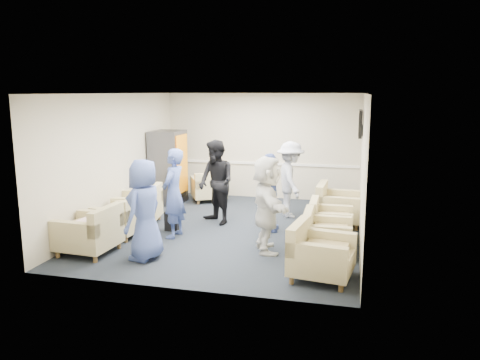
% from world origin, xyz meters
% --- Properties ---
extents(floor, '(6.00, 6.00, 0.00)m').
position_xyz_m(floor, '(0.00, 0.00, 0.00)').
color(floor, black).
rests_on(floor, ground).
extents(ceiling, '(6.00, 6.00, 0.00)m').
position_xyz_m(ceiling, '(0.00, 0.00, 2.70)').
color(ceiling, silver).
rests_on(ceiling, back_wall).
extents(back_wall, '(5.00, 0.02, 2.70)m').
position_xyz_m(back_wall, '(0.00, 3.00, 1.35)').
color(back_wall, beige).
rests_on(back_wall, floor).
extents(front_wall, '(5.00, 0.02, 2.70)m').
position_xyz_m(front_wall, '(0.00, -3.00, 1.35)').
color(front_wall, beige).
rests_on(front_wall, floor).
extents(left_wall, '(0.02, 6.00, 2.70)m').
position_xyz_m(left_wall, '(-2.50, 0.00, 1.35)').
color(left_wall, beige).
rests_on(left_wall, floor).
extents(right_wall, '(0.02, 6.00, 2.70)m').
position_xyz_m(right_wall, '(2.50, 0.00, 1.35)').
color(right_wall, beige).
rests_on(right_wall, floor).
extents(chair_rail, '(4.98, 0.04, 0.06)m').
position_xyz_m(chair_rail, '(0.00, 2.98, 0.90)').
color(chair_rail, white).
rests_on(chair_rail, back_wall).
extents(tv, '(0.10, 1.00, 0.58)m').
position_xyz_m(tv, '(2.44, 1.80, 2.05)').
color(tv, black).
rests_on(tv, right_wall).
extents(armchair_left_near, '(0.94, 0.94, 0.71)m').
position_xyz_m(armchair_left_near, '(-1.96, -1.96, 0.35)').
color(armchair_left_near, tan).
rests_on(armchair_left_near, floor).
extents(armchair_left_mid, '(0.92, 0.92, 0.66)m').
position_xyz_m(armchair_left_mid, '(-1.92, -0.92, 0.33)').
color(armchair_left_mid, tan).
rests_on(armchair_left_mid, floor).
extents(armchair_left_far, '(1.00, 1.00, 0.69)m').
position_xyz_m(armchair_left_far, '(-1.96, -0.06, 0.35)').
color(armchair_left_far, tan).
rests_on(armchair_left_far, floor).
extents(armchair_right_near, '(0.99, 0.99, 0.70)m').
position_xyz_m(armchair_right_near, '(1.88, -2.13, 0.35)').
color(armchair_right_near, tan).
rests_on(armchair_right_near, floor).
extents(armchair_right_midnear, '(0.81, 0.81, 0.64)m').
position_xyz_m(armchair_right_midnear, '(1.90, -1.01, 0.32)').
color(armchair_right_midnear, tan).
rests_on(armchair_right_midnear, floor).
extents(armchair_right_midfar, '(0.80, 0.80, 0.63)m').
position_xyz_m(armchair_right_midfar, '(1.92, -0.14, 0.31)').
color(armchair_right_midfar, tan).
rests_on(armchair_right_midfar, floor).
extents(armchair_right_far, '(0.95, 0.95, 0.73)m').
position_xyz_m(armchair_right_far, '(2.03, 0.89, 0.36)').
color(armchair_right_far, tan).
rests_on(armchair_right_far, floor).
extents(armchair_corner, '(1.11, 1.11, 0.65)m').
position_xyz_m(armchair_corner, '(-1.19, 2.24, 0.33)').
color(armchair_corner, tan).
rests_on(armchair_corner, floor).
extents(vending_machine, '(0.73, 0.85, 1.80)m').
position_xyz_m(vending_machine, '(-2.09, 1.81, 0.90)').
color(vending_machine, '#4F4F57').
rests_on(vending_machine, floor).
extents(backpack, '(0.28, 0.21, 0.47)m').
position_xyz_m(backpack, '(-1.13, -0.36, 0.24)').
color(backpack, black).
rests_on(backpack, floor).
extents(pillow, '(0.40, 0.50, 0.13)m').
position_xyz_m(pillow, '(-1.98, -1.96, 0.54)').
color(pillow, silver).
rests_on(pillow, armchair_left_near).
extents(person_front_left, '(0.65, 0.89, 1.67)m').
position_xyz_m(person_front_left, '(-0.96, -1.98, 0.84)').
color(person_front_left, '#41559C').
rests_on(person_front_left, floor).
extents(person_mid_left, '(0.44, 0.64, 1.70)m').
position_xyz_m(person_mid_left, '(-0.94, -0.74, 0.85)').
color(person_mid_left, '#41559C').
rests_on(person_mid_left, floor).
extents(person_back_left, '(1.08, 1.06, 1.76)m').
position_xyz_m(person_back_left, '(-0.42, 0.33, 0.88)').
color(person_back_left, black).
rests_on(person_back_left, floor).
extents(person_back_right, '(0.97, 1.23, 1.68)m').
position_xyz_m(person_back_right, '(1.00, 1.23, 0.84)').
color(person_back_right, silver).
rests_on(person_back_right, floor).
extents(person_mid_right, '(0.42, 0.93, 1.56)m').
position_xyz_m(person_mid_right, '(0.74, 0.08, 0.78)').
color(person_mid_right, '#41559C').
rests_on(person_mid_right, floor).
extents(person_front_right, '(0.97, 1.63, 1.67)m').
position_xyz_m(person_front_right, '(0.92, -1.13, 0.84)').
color(person_front_right, silver).
rests_on(person_front_right, floor).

